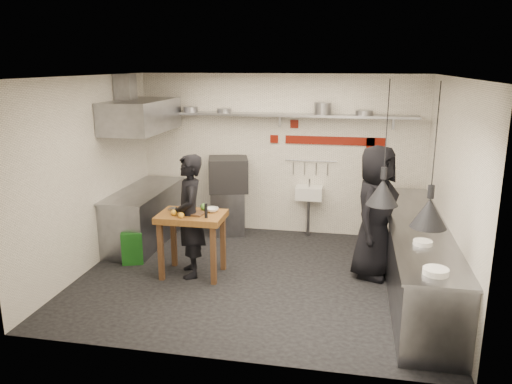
% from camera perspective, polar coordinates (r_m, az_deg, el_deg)
% --- Properties ---
extents(floor, '(5.00, 5.00, 0.00)m').
position_cam_1_polar(floor, '(7.25, 0.16, -9.64)').
color(floor, black).
rests_on(floor, ground).
extents(ceiling, '(5.00, 5.00, 0.00)m').
position_cam_1_polar(ceiling, '(6.62, 0.18, 13.06)').
color(ceiling, beige).
rests_on(ceiling, floor).
extents(wall_back, '(5.00, 0.04, 2.80)m').
position_cam_1_polar(wall_back, '(8.83, 2.74, 4.27)').
color(wall_back, white).
rests_on(wall_back, floor).
extents(wall_front, '(5.00, 0.04, 2.80)m').
position_cam_1_polar(wall_front, '(4.83, -4.53, -4.46)').
color(wall_front, white).
rests_on(wall_front, floor).
extents(wall_left, '(0.04, 4.20, 2.80)m').
position_cam_1_polar(wall_left, '(7.66, -18.53, 1.95)').
color(wall_left, white).
rests_on(wall_left, floor).
extents(wall_right, '(0.04, 4.20, 2.80)m').
position_cam_1_polar(wall_right, '(6.80, 21.33, 0.18)').
color(wall_right, white).
rests_on(wall_right, floor).
extents(red_band_horiz, '(1.70, 0.02, 0.14)m').
position_cam_1_polar(red_band_horiz, '(8.68, 8.99, 5.81)').
color(red_band_horiz, '#641006').
rests_on(red_band_horiz, wall_back).
extents(red_band_vert, '(0.14, 0.02, 1.10)m').
position_cam_1_polar(red_band_vert, '(8.76, 12.79, 2.52)').
color(red_band_vert, '#641006').
rests_on(red_band_vert, wall_back).
extents(red_tile_a, '(0.14, 0.02, 0.14)m').
position_cam_1_polar(red_tile_a, '(8.70, 4.41, 7.75)').
color(red_tile_a, '#641006').
rests_on(red_tile_a, wall_back).
extents(red_tile_b, '(0.14, 0.02, 0.14)m').
position_cam_1_polar(red_tile_b, '(8.78, 2.09, 6.07)').
color(red_tile_b, '#641006').
rests_on(red_tile_b, wall_back).
extents(back_shelf, '(4.60, 0.34, 0.04)m').
position_cam_1_polar(back_shelf, '(8.55, 2.62, 8.81)').
color(back_shelf, slate).
rests_on(back_shelf, wall_back).
extents(shelf_bracket_left, '(0.04, 0.06, 0.24)m').
position_cam_1_polar(shelf_bracket_left, '(9.18, -9.19, 8.40)').
color(shelf_bracket_left, slate).
rests_on(shelf_bracket_left, wall_back).
extents(shelf_bracket_mid, '(0.04, 0.06, 0.24)m').
position_cam_1_polar(shelf_bracket_mid, '(8.71, 2.76, 8.25)').
color(shelf_bracket_mid, slate).
rests_on(shelf_bracket_mid, wall_back).
extents(shelf_bracket_right, '(0.04, 0.06, 0.24)m').
position_cam_1_polar(shelf_bracket_right, '(8.65, 15.44, 7.71)').
color(shelf_bracket_right, slate).
rests_on(shelf_bracket_right, wall_back).
extents(pan_far_left, '(0.31, 0.31, 0.09)m').
position_cam_1_polar(pan_far_left, '(8.91, -7.45, 9.35)').
color(pan_far_left, slate).
rests_on(pan_far_left, back_shelf).
extents(pan_mid_left, '(0.27, 0.27, 0.07)m').
position_cam_1_polar(pan_mid_left, '(8.74, -3.65, 9.28)').
color(pan_mid_left, slate).
rests_on(pan_mid_left, back_shelf).
extents(stock_pot, '(0.37, 0.37, 0.20)m').
position_cam_1_polar(stock_pot, '(8.47, 7.64, 9.46)').
color(stock_pot, slate).
rests_on(stock_pot, back_shelf).
extents(pan_right, '(0.29, 0.29, 0.08)m').
position_cam_1_polar(pan_right, '(8.46, 12.25, 8.85)').
color(pan_right, slate).
rests_on(pan_right, back_shelf).
extents(oven_stand, '(0.71, 0.67, 0.80)m').
position_cam_1_polar(oven_stand, '(8.92, -3.28, -2.24)').
color(oven_stand, slate).
rests_on(oven_stand, floor).
extents(combi_oven, '(0.81, 0.78, 0.58)m').
position_cam_1_polar(combi_oven, '(8.71, -3.19, 2.05)').
color(combi_oven, black).
rests_on(combi_oven, oven_stand).
extents(oven_door, '(0.48, 0.16, 0.46)m').
position_cam_1_polar(oven_door, '(8.43, -3.44, 1.62)').
color(oven_door, '#641006').
rests_on(oven_door, combi_oven).
extents(oven_glass, '(0.38, 0.12, 0.34)m').
position_cam_1_polar(oven_glass, '(8.43, -3.49, 1.62)').
color(oven_glass, black).
rests_on(oven_glass, oven_door).
extents(hand_sink, '(0.46, 0.34, 0.22)m').
position_cam_1_polar(hand_sink, '(8.73, 6.10, -0.09)').
color(hand_sink, silver).
rests_on(hand_sink, wall_back).
extents(sink_tap, '(0.03, 0.03, 0.14)m').
position_cam_1_polar(sink_tap, '(8.68, 6.13, 1.06)').
color(sink_tap, slate).
rests_on(sink_tap, hand_sink).
extents(sink_drain, '(0.06, 0.06, 0.66)m').
position_cam_1_polar(sink_drain, '(8.81, 6.00, -2.92)').
color(sink_drain, slate).
rests_on(sink_drain, floor).
extents(utensil_rail, '(0.90, 0.02, 0.02)m').
position_cam_1_polar(utensil_rail, '(8.74, 6.27, 3.56)').
color(utensil_rail, slate).
rests_on(utensil_rail, wall_back).
extents(counter_right, '(0.70, 3.80, 0.90)m').
position_cam_1_polar(counter_right, '(7.03, 17.80, -7.21)').
color(counter_right, slate).
rests_on(counter_right, floor).
extents(counter_right_top, '(0.76, 3.90, 0.03)m').
position_cam_1_polar(counter_right_top, '(6.88, 18.09, -3.60)').
color(counter_right_top, slate).
rests_on(counter_right_top, counter_right).
extents(plate_stack, '(0.31, 0.31, 0.07)m').
position_cam_1_polar(plate_stack, '(5.32, 19.86, -8.54)').
color(plate_stack, silver).
rests_on(plate_stack, counter_right_top).
extents(small_bowl_right, '(0.27, 0.27, 0.05)m').
position_cam_1_polar(small_bowl_right, '(6.11, 18.51, -5.51)').
color(small_bowl_right, silver).
rests_on(small_bowl_right, counter_right_top).
extents(counter_left, '(0.70, 1.90, 0.90)m').
position_cam_1_polar(counter_left, '(8.65, -12.63, -2.77)').
color(counter_left, slate).
rests_on(counter_left, floor).
extents(counter_left_top, '(0.76, 2.00, 0.03)m').
position_cam_1_polar(counter_left_top, '(8.53, -12.81, 0.22)').
color(counter_left_top, slate).
rests_on(counter_left_top, counter_left).
extents(extractor_hood, '(0.78, 1.60, 0.50)m').
position_cam_1_polar(extractor_hood, '(8.30, -12.96, 8.49)').
color(extractor_hood, slate).
rests_on(extractor_hood, ceiling).
extents(hood_duct, '(0.28, 0.28, 0.50)m').
position_cam_1_polar(hood_duct, '(8.37, -14.72, 11.19)').
color(hood_duct, slate).
rests_on(hood_duct, ceiling).
extents(green_bin, '(0.40, 0.40, 0.50)m').
position_cam_1_polar(green_bin, '(7.90, -13.91, -6.06)').
color(green_bin, '#175918').
rests_on(green_bin, floor).
extents(prep_table, '(0.92, 0.64, 0.92)m').
position_cam_1_polar(prep_table, '(7.21, -7.26, -5.96)').
color(prep_table, brown).
rests_on(prep_table, floor).
extents(cutting_board, '(0.36, 0.28, 0.02)m').
position_cam_1_polar(cutting_board, '(7.04, -7.20, -2.41)').
color(cutting_board, '#51341E').
rests_on(cutting_board, prep_table).
extents(pepper_mill, '(0.06, 0.06, 0.20)m').
position_cam_1_polar(pepper_mill, '(6.82, -5.73, -2.16)').
color(pepper_mill, black).
rests_on(pepper_mill, prep_table).
extents(lemon_a, '(0.11, 0.11, 0.08)m').
position_cam_1_polar(lemon_a, '(7.01, -9.36, -2.34)').
color(lemon_a, gold).
rests_on(lemon_a, prep_table).
extents(lemon_b, '(0.11, 0.11, 0.08)m').
position_cam_1_polar(lemon_b, '(6.88, -8.55, -2.63)').
color(lemon_b, gold).
rests_on(lemon_b, prep_table).
extents(veg_ball, '(0.14, 0.14, 0.11)m').
position_cam_1_polar(veg_ball, '(7.18, -5.97, -1.72)').
color(veg_ball, '#519035').
rests_on(veg_ball, prep_table).
extents(steel_tray, '(0.20, 0.16, 0.03)m').
position_cam_1_polar(steel_tray, '(7.25, -9.28, -1.97)').
color(steel_tray, slate).
rests_on(steel_tray, prep_table).
extents(bowl, '(0.21, 0.21, 0.06)m').
position_cam_1_polar(bowl, '(7.11, -5.04, -2.03)').
color(bowl, silver).
rests_on(bowl, prep_table).
extents(heat_lamp_near, '(0.40, 0.40, 1.46)m').
position_cam_1_polar(heat_lamp_near, '(5.94, 14.61, 5.35)').
color(heat_lamp_near, black).
rests_on(heat_lamp_near, ceiling).
extents(heat_lamp_far, '(0.51, 0.51, 1.52)m').
position_cam_1_polar(heat_lamp_far, '(5.42, 19.70, 3.82)').
color(heat_lamp_far, black).
rests_on(heat_lamp_far, ceiling).
extents(chef_left, '(0.63, 0.75, 1.76)m').
position_cam_1_polar(chef_left, '(7.09, -7.60, -2.76)').
color(chef_left, black).
rests_on(chef_left, floor).
extents(chef_right, '(0.92, 1.09, 1.89)m').
position_cam_1_polar(chef_right, '(7.18, 13.47, -2.25)').
color(chef_right, black).
rests_on(chef_right, floor).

